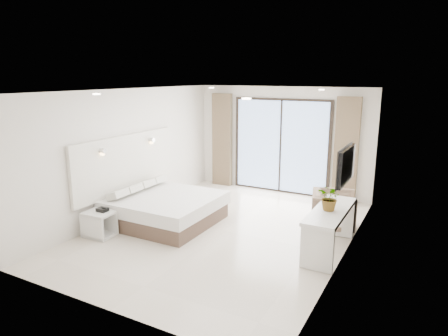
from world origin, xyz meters
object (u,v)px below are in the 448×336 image
at_px(bed, 165,208).
at_px(armchair, 334,209).
at_px(console_desk, 330,221).
at_px(nightstand, 99,224).

xyz_separation_m(bed, armchair, (3.15, 1.28, 0.12)).
xyz_separation_m(console_desk, armchair, (-0.19, 1.10, -0.15)).
bearing_deg(bed, nightstand, -117.92).
height_order(nightstand, console_desk, console_desk).
bearing_deg(nightstand, armchair, 30.90).
relative_size(nightstand, armchair, 0.65).
bearing_deg(armchair, nightstand, 108.19).
height_order(console_desk, armchair, armchair).
height_order(nightstand, armchair, armchair).
xyz_separation_m(nightstand, armchair, (3.78, 2.46, 0.18)).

